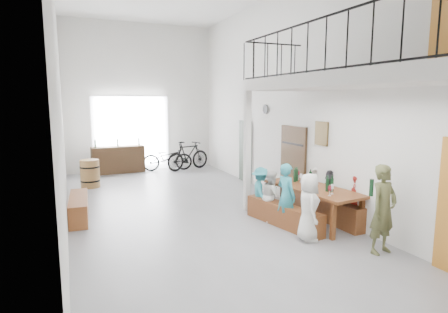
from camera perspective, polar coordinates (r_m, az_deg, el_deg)
name	(u,v)px	position (r m, az deg, el deg)	size (l,w,h in m)	color
floor	(190,211)	(9.19, -5.15, -8.25)	(12.00, 12.00, 0.00)	slate
room_walls	(188,60)	(8.85, -5.47, 14.37)	(12.00, 12.00, 12.00)	white
gateway_portal	(131,134)	(14.56, -13.95, 3.35)	(2.80, 0.08, 2.80)	white
right_wall_decor	(334,143)	(8.50, 16.41, 2.06)	(0.07, 8.28, 5.07)	#AF6A21
balcony	(351,82)	(7.03, 18.80, 10.65)	(1.52, 5.62, 4.00)	silver
tasting_table	(313,191)	(8.38, 13.40, -5.11)	(1.21, 2.40, 0.79)	brown
bench_inner	(283,215)	(8.14, 9.01, -8.82)	(0.33, 2.05, 0.47)	brown
bench_wall	(323,208)	(8.78, 14.90, -7.55)	(0.30, 2.27, 0.52)	brown
tableware	(312,179)	(8.41, 13.30, -3.42)	(0.40, 1.63, 0.35)	black
side_bench	(79,208)	(9.14, -21.25, -7.28)	(0.39, 1.76, 0.50)	brown
oak_barrel	(90,174)	(12.20, -19.74, -2.47)	(0.58, 0.58, 0.85)	brown
serving_counter	(118,160)	(14.31, -15.81, -0.47)	(1.87, 0.52, 0.99)	#3D2815
counter_bottles	(118,143)	(14.21, -15.90, 2.05)	(1.62, 0.18, 0.28)	black
guest_left_a	(309,207)	(7.32, 12.79, -7.53)	(0.63, 0.41, 1.30)	silver
guest_left_b	(286,196)	(7.93, 9.44, -5.93)	(0.50, 0.33, 1.37)	teal
guest_left_c	(272,196)	(8.39, 7.29, -5.94)	(0.55, 0.43, 1.12)	silver
guest_left_d	(261,192)	(8.69, 5.61, -5.36)	(0.74, 0.42, 1.14)	teal
guest_right_a	(356,201)	(8.32, 19.45, -6.44)	(0.67, 0.28, 1.14)	#B2251E
guest_right_b	(331,193)	(8.87, 16.02, -5.41)	(1.04, 0.33, 1.12)	black
guest_right_c	(318,189)	(9.30, 14.11, -4.82)	(0.53, 0.34, 1.08)	silver
host_standing	(383,209)	(7.09, 23.11, -7.41)	(0.57, 0.37, 1.57)	#4F522E
potted_plant	(271,190)	(10.42, 7.18, -5.03)	(0.39, 0.34, 0.43)	#164512
bicycle_near	(167,158)	(14.39, -8.62, -0.19)	(0.65, 1.87, 0.98)	black
bicycle_far	(188,156)	(14.42, -5.51, 0.15)	(0.52, 1.86, 1.11)	black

